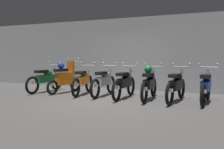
{
  "coord_description": "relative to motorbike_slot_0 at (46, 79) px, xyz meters",
  "views": [
    {
      "loc": [
        3.0,
        -6.55,
        1.32
      ],
      "look_at": [
        -0.06,
        0.66,
        0.75
      ],
      "focal_mm": 38.02,
      "sensor_mm": 36.0,
      "label": 1
    }
  ],
  "objects": [
    {
      "name": "motorbike_slot_3",
      "position": [
        2.44,
        0.04,
        0.0
      ],
      "size": [
        0.59,
        1.95,
        1.15
      ],
      "color": "black",
      "rests_on": "ground"
    },
    {
      "name": "motorbike_slot_0",
      "position": [
        0.0,
        0.0,
        0.0
      ],
      "size": [
        0.59,
        1.95,
        1.15
      ],
      "color": "black",
      "rests_on": "ground"
    },
    {
      "name": "motorbike_slot_1",
      "position": [
        0.82,
        0.08,
        0.08
      ],
      "size": [
        0.59,
        1.67,
        1.29
      ],
      "color": "black",
      "rests_on": "ground"
    },
    {
      "name": "back_wall",
      "position": [
        2.84,
        2.03,
        0.96
      ],
      "size": [
        16.0,
        0.3,
        2.91
      ],
      "primitive_type": "cube",
      "color": "#9EA0A3",
      "rests_on": "ground"
    },
    {
      "name": "motorbike_slot_2",
      "position": [
        1.62,
        0.03,
        0.0
      ],
      "size": [
        0.59,
        1.94,
        1.15
      ],
      "color": "black",
      "rests_on": "ground"
    },
    {
      "name": "motorbike_slot_7",
      "position": [
        5.69,
        0.01,
        0.0
      ],
      "size": [
        0.59,
        1.95,
        1.15
      ],
      "color": "black",
      "rests_on": "ground"
    },
    {
      "name": "ground_plane",
      "position": [
        2.84,
        -0.72,
        -0.49
      ],
      "size": [
        80.0,
        80.0,
        0.0
      ],
      "primitive_type": "plane",
      "color": "#565451"
    },
    {
      "name": "motorbike_slot_6",
      "position": [
        4.88,
        -0.12,
        0.0
      ],
      "size": [
        0.59,
        1.95,
        1.15
      ],
      "color": "black",
      "rests_on": "ground"
    },
    {
      "name": "motorbike_slot_4",
      "position": [
        3.25,
        -0.13,
        0.0
      ],
      "size": [
        0.59,
        1.95,
        1.15
      ],
      "color": "black",
      "rests_on": "ground"
    },
    {
      "name": "motorbike_slot_5",
      "position": [
        4.06,
        -0.11,
        0.04
      ],
      "size": [
        0.59,
        1.95,
        1.15
      ],
      "color": "black",
      "rests_on": "ground"
    }
  ]
}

